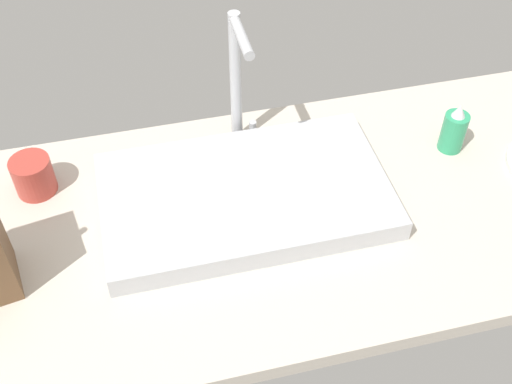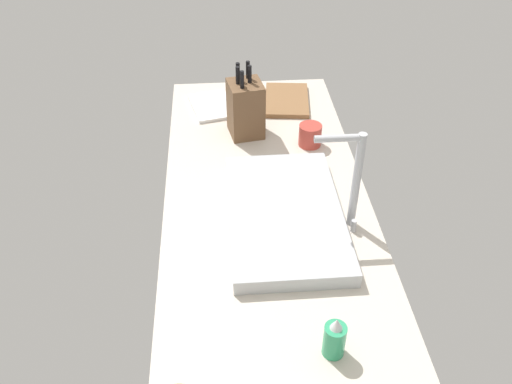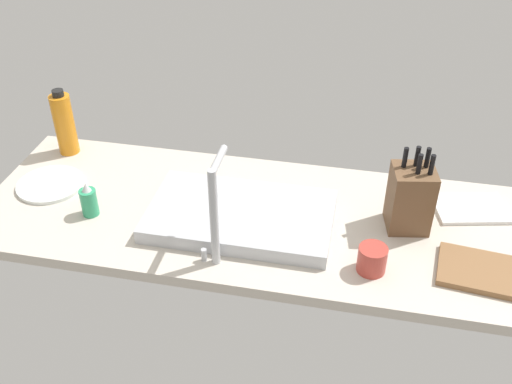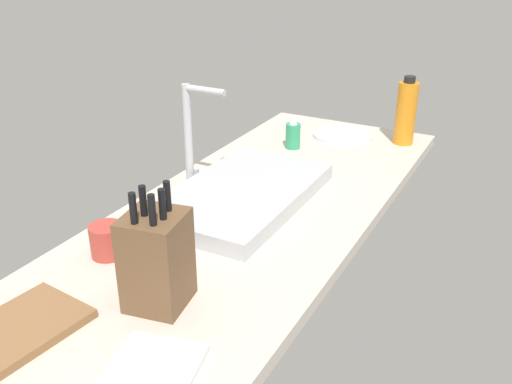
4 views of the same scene
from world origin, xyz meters
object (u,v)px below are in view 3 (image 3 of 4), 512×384
object	(u,v)px
knife_block	(410,198)
cutting_board	(487,273)
dish_towel	(471,208)
soap_bottle	(89,201)
water_bottle	(64,124)
sink_basin	(241,216)
coffee_mug	(372,259)
dinner_plate	(50,184)
faucet	(214,208)

from	to	relation	value
knife_block	cutting_board	world-z (taller)	knife_block
cutting_board	dish_towel	xyz separation A→B (cm)	(1.75, -29.63, -0.30)
knife_block	cutting_board	xyz separation A→B (cm)	(-21.76, 17.73, -9.37)
soap_bottle	water_bottle	xyz separation A→B (cm)	(23.11, -32.88, 6.47)
sink_basin	soap_bottle	size ratio (longest dim) A/B	4.81
dish_towel	coffee_mug	bearing A→B (deg)	49.06
soap_bottle	dinner_plate	size ratio (longest dim) A/B	0.53
soap_bottle	water_bottle	distance (cm)	40.70
faucet	knife_block	bearing A→B (deg)	-153.33
water_bottle	dish_towel	distance (cm)	139.29
sink_basin	water_bottle	xyz separation A→B (cm)	(69.46, -27.34, 9.09)
faucet	knife_block	xyz separation A→B (cm)	(-52.03, -26.14, -7.64)
coffee_mug	dinner_plate	bearing A→B (deg)	-10.43
faucet	coffee_mug	world-z (taller)	faucet
water_bottle	coffee_mug	xyz separation A→B (cm)	(-109.31, 40.96, -7.46)
dinner_plate	coffee_mug	bearing A→B (deg)	169.57
knife_block	coffee_mug	bearing A→B (deg)	56.81
faucet	cutting_board	size ratio (longest dim) A/B	1.19
cutting_board	water_bottle	size ratio (longest dim) A/B	1.07
sink_basin	water_bottle	size ratio (longest dim) A/B	2.30
dish_towel	coffee_mug	world-z (taller)	coffee_mug
dish_towel	coffee_mug	size ratio (longest dim) A/B	2.76
sink_basin	coffee_mug	world-z (taller)	coffee_mug
sink_basin	water_bottle	world-z (taller)	water_bottle
knife_block	cutting_board	distance (cm)	29.59
faucet	soap_bottle	bearing A→B (deg)	-15.71
sink_basin	water_bottle	distance (cm)	75.20
faucet	knife_block	size ratio (longest dim) A/B	1.18
sink_basin	knife_block	distance (cm)	50.57
sink_basin	soap_bottle	bearing A→B (deg)	6.81
cutting_board	water_bottle	xyz separation A→B (cm)	(140.45, -36.72, 10.46)
sink_basin	cutting_board	world-z (taller)	sink_basin
knife_block	coffee_mug	xyz separation A→B (cm)	(9.38, 21.98, -6.38)
soap_bottle	water_bottle	bearing A→B (deg)	-54.90
soap_bottle	dish_towel	size ratio (longest dim) A/B	0.52
knife_block	dish_towel	size ratio (longest dim) A/B	1.19
faucet	coffee_mug	bearing A→B (deg)	-174.43
faucet	dish_towel	size ratio (longest dim) A/B	1.40
water_bottle	dinner_plate	xyz separation A→B (cm)	(-3.49, 21.49, -10.76)
sink_basin	faucet	world-z (taller)	faucet
soap_bottle	water_bottle	world-z (taller)	water_bottle
dish_towel	sink_basin	bearing A→B (deg)	16.31
cutting_board	dish_towel	bearing A→B (deg)	-86.62
sink_basin	dinner_plate	xyz separation A→B (cm)	(65.97, -5.85, -1.67)
knife_block	coffee_mug	distance (cm)	24.73
faucet	dinner_plate	bearing A→B (deg)	-20.52
knife_block	soap_bottle	bearing A→B (deg)	-1.81
sink_basin	soap_bottle	world-z (taller)	soap_bottle
water_bottle	faucet	bearing A→B (deg)	145.90
faucet	dish_towel	distance (cm)	83.29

